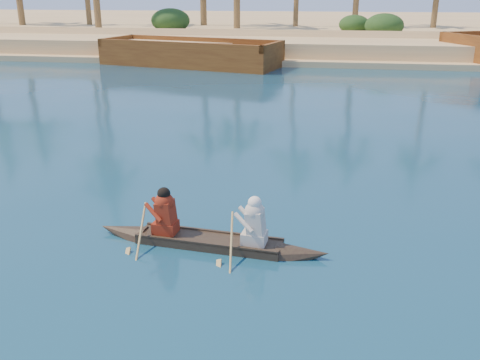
# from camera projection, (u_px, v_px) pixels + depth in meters

# --- Properties ---
(sandy_embankment) EXTENTS (150.00, 51.00, 1.50)m
(sandy_embankment) POSITION_uv_depth(u_px,v_px,m) (233.00, 28.00, 56.49)
(sandy_embankment) COLOR #E3C280
(sandy_embankment) RESTS_ON ground
(shrub_cluster) EXTENTS (100.00, 6.00, 2.40)m
(shrub_cluster) POSITION_uv_depth(u_px,v_px,m) (200.00, 33.00, 41.96)
(shrub_cluster) COLOR black
(shrub_cluster) RESTS_ON ground
(canoe) EXTENTS (4.49, 1.06, 1.23)m
(canoe) POSITION_uv_depth(u_px,v_px,m) (209.00, 234.00, 9.88)
(canoe) COLOR #362D1D
(canoe) RESTS_ON ground
(barge_mid) EXTENTS (11.61, 6.24, 1.84)m
(barge_mid) POSITION_uv_depth(u_px,v_px,m) (190.00, 55.00, 33.08)
(barge_mid) COLOR brown
(barge_mid) RESTS_ON ground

